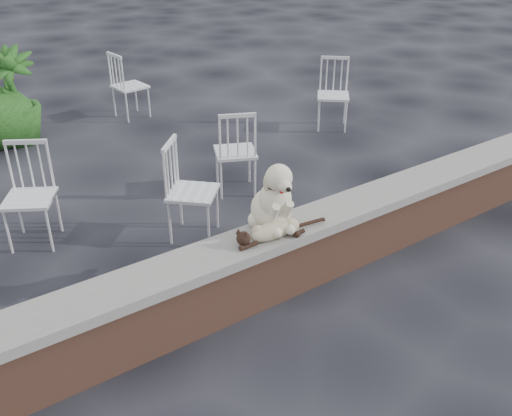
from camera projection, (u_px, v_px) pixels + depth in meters
ground at (323, 271)px, 4.93m from camera, size 60.00×60.00×0.00m
brick_wall at (324, 246)px, 4.81m from camera, size 6.00×0.30×0.50m
capstone at (326, 216)px, 4.67m from camera, size 6.20×0.40×0.08m
dog at (271, 193)px, 4.31m from camera, size 0.46×0.56×0.58m
cat at (274, 229)px, 4.26m from camera, size 0.94×0.38×0.16m
chair_e at (130, 85)px, 8.15m from camera, size 0.62×0.62×0.94m
chair_d at (333, 94)px, 7.77m from camera, size 0.79×0.79×0.94m
chair_b at (29, 197)px, 5.12m from camera, size 0.77×0.77×0.94m
chair_c at (235, 150)px, 6.06m from camera, size 0.74×0.74×0.94m
chair_a at (193, 191)px, 5.23m from camera, size 0.79×0.79×0.94m
potted_plant_b at (12, 97)px, 7.22m from camera, size 0.88×0.88×1.21m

